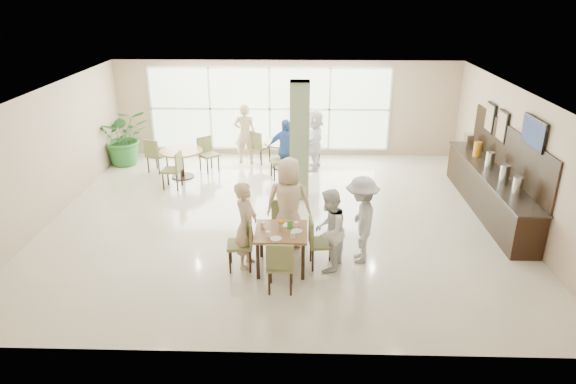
{
  "coord_description": "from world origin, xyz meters",
  "views": [
    {
      "loc": [
        0.46,
        -10.32,
        4.84
      ],
      "look_at": [
        0.2,
        -1.2,
        1.1
      ],
      "focal_mm": 32.0,
      "sensor_mm": 36.0,
      "label": 1
    }
  ],
  "objects_px": {
    "potted_plant": "(124,137)",
    "adult_a": "(285,150)",
    "main_table": "(281,235)",
    "teen_right": "(329,230)",
    "adult_standing": "(245,134)",
    "teen_far": "(289,203)",
    "adult_b": "(314,140)",
    "round_table_right": "(283,148)",
    "round_table_left": "(181,156)",
    "buffet_counter": "(490,188)",
    "teen_standing": "(361,220)",
    "teen_left": "(246,225)"
  },
  "relations": [
    {
      "from": "adult_b",
      "to": "buffet_counter",
      "type": "bearing_deg",
      "value": 63.93
    },
    {
      "from": "round_table_right",
      "to": "adult_a",
      "type": "height_order",
      "value": "adult_a"
    },
    {
      "from": "round_table_left",
      "to": "teen_left",
      "type": "relative_size",
      "value": 0.69
    },
    {
      "from": "teen_left",
      "to": "adult_standing",
      "type": "relative_size",
      "value": 0.94
    },
    {
      "from": "teen_left",
      "to": "teen_far",
      "type": "distance_m",
      "value": 1.1
    },
    {
      "from": "teen_left",
      "to": "round_table_right",
      "type": "bearing_deg",
      "value": 5.61
    },
    {
      "from": "potted_plant",
      "to": "teen_left",
      "type": "distance_m",
      "value": 6.9
    },
    {
      "from": "teen_far",
      "to": "adult_b",
      "type": "bearing_deg",
      "value": -93.73
    },
    {
      "from": "round_table_left",
      "to": "potted_plant",
      "type": "relative_size",
      "value": 0.7
    },
    {
      "from": "round_table_left",
      "to": "adult_b",
      "type": "bearing_deg",
      "value": 12.38
    },
    {
      "from": "teen_standing",
      "to": "adult_b",
      "type": "bearing_deg",
      "value": -169.85
    },
    {
      "from": "main_table",
      "to": "teen_standing",
      "type": "distance_m",
      "value": 1.49
    },
    {
      "from": "main_table",
      "to": "adult_b",
      "type": "xyz_separation_m",
      "value": [
        0.69,
        5.41,
        0.18
      ]
    },
    {
      "from": "potted_plant",
      "to": "adult_a",
      "type": "bearing_deg",
      "value": -13.28
    },
    {
      "from": "potted_plant",
      "to": "teen_left",
      "type": "relative_size",
      "value": 0.99
    },
    {
      "from": "teen_standing",
      "to": "teen_left",
      "type": "bearing_deg",
      "value": -81.22
    },
    {
      "from": "adult_standing",
      "to": "teen_far",
      "type": "bearing_deg",
      "value": 109.43
    },
    {
      "from": "teen_far",
      "to": "adult_b",
      "type": "distance_m",
      "value": 4.58
    },
    {
      "from": "round_table_left",
      "to": "round_table_right",
      "type": "xyz_separation_m",
      "value": [
        2.65,
        0.85,
        -0.01
      ]
    },
    {
      "from": "teen_far",
      "to": "teen_right",
      "type": "relative_size",
      "value": 1.18
    },
    {
      "from": "teen_right",
      "to": "round_table_left",
      "type": "bearing_deg",
      "value": -121.68
    },
    {
      "from": "main_table",
      "to": "teen_right",
      "type": "distance_m",
      "value": 0.86
    },
    {
      "from": "teen_far",
      "to": "adult_a",
      "type": "relative_size",
      "value": 1.12
    },
    {
      "from": "adult_standing",
      "to": "buffet_counter",
      "type": "bearing_deg",
      "value": 155.49
    },
    {
      "from": "teen_far",
      "to": "teen_standing",
      "type": "xyz_separation_m",
      "value": [
        1.34,
        -0.55,
        -0.08
      ]
    },
    {
      "from": "teen_right",
      "to": "adult_standing",
      "type": "distance_m",
      "value": 6.22
    },
    {
      "from": "potted_plant",
      "to": "teen_right",
      "type": "xyz_separation_m",
      "value": [
        5.52,
        -5.67,
        -0.04
      ]
    },
    {
      "from": "adult_b",
      "to": "round_table_left",
      "type": "bearing_deg",
      "value": -68.57
    },
    {
      "from": "teen_left",
      "to": "teen_standing",
      "type": "bearing_deg",
      "value": -72.56
    },
    {
      "from": "main_table",
      "to": "teen_right",
      "type": "bearing_deg",
      "value": 0.2
    },
    {
      "from": "buffet_counter",
      "to": "adult_b",
      "type": "xyz_separation_m",
      "value": [
        -3.9,
        2.74,
        0.28
      ]
    },
    {
      "from": "round_table_left",
      "to": "round_table_right",
      "type": "relative_size",
      "value": 1.06
    },
    {
      "from": "potted_plant",
      "to": "teen_right",
      "type": "bearing_deg",
      "value": -45.74
    },
    {
      "from": "buffet_counter",
      "to": "adult_a",
      "type": "relative_size",
      "value": 2.9
    },
    {
      "from": "round_table_left",
      "to": "teen_standing",
      "type": "xyz_separation_m",
      "value": [
        4.28,
        -4.31,
        0.25
      ]
    },
    {
      "from": "round_table_right",
      "to": "teen_left",
      "type": "height_order",
      "value": "teen_left"
    },
    {
      "from": "adult_a",
      "to": "adult_standing",
      "type": "bearing_deg",
      "value": 145.32
    },
    {
      "from": "buffet_counter",
      "to": "adult_standing",
      "type": "bearing_deg",
      "value": 151.49
    },
    {
      "from": "round_table_left",
      "to": "buffet_counter",
      "type": "distance_m",
      "value": 7.68
    },
    {
      "from": "round_table_left",
      "to": "adult_standing",
      "type": "relative_size",
      "value": 0.65
    },
    {
      "from": "adult_b",
      "to": "potted_plant",
      "type": "bearing_deg",
      "value": -83.7
    },
    {
      "from": "adult_b",
      "to": "main_table",
      "type": "bearing_deg",
      "value": 1.76
    },
    {
      "from": "round_table_right",
      "to": "adult_a",
      "type": "distance_m",
      "value": 0.94
    },
    {
      "from": "round_table_left",
      "to": "adult_b",
      "type": "distance_m",
      "value": 3.62
    },
    {
      "from": "buffet_counter",
      "to": "teen_standing",
      "type": "bearing_deg",
      "value": -143.35
    },
    {
      "from": "teen_left",
      "to": "adult_a",
      "type": "relative_size",
      "value": 1.01
    },
    {
      "from": "teen_standing",
      "to": "adult_standing",
      "type": "distance_m",
      "value": 6.15
    },
    {
      "from": "teen_far",
      "to": "adult_b",
      "type": "height_order",
      "value": "teen_far"
    },
    {
      "from": "potted_plant",
      "to": "teen_right",
      "type": "relative_size",
      "value": 1.05
    },
    {
      "from": "buffet_counter",
      "to": "adult_b",
      "type": "height_order",
      "value": "buffet_counter"
    }
  ]
}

